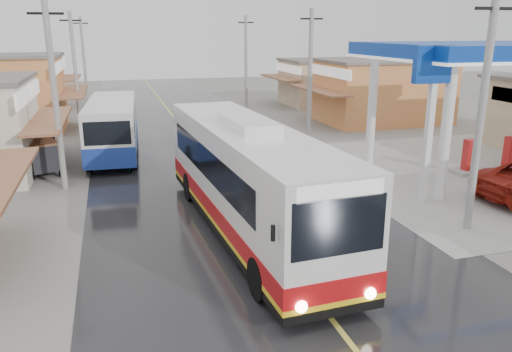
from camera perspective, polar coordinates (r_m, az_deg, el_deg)
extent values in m
plane|color=slate|center=(15.95, 2.64, -8.72)|extent=(120.00, 120.00, 0.00)
cube|color=black|center=(29.82, -6.64, 3.15)|extent=(12.00, 90.00, 0.02)
cube|color=#D8CC4C|center=(29.82, -6.64, 3.17)|extent=(0.15, 90.00, 0.01)
cube|color=gray|center=(27.31, 25.02, 0.48)|extent=(16.00, 16.00, 0.03)
cube|color=#0A3496|center=(26.48, 26.55, 12.72)|extent=(12.00, 8.00, 0.70)
cube|color=white|center=(26.49, 26.47, 12.08)|extent=(12.10, 8.10, 0.12)
cylinder|color=white|center=(26.29, 13.09, 7.15)|extent=(0.44, 0.44, 5.50)
cylinder|color=white|center=(21.34, 20.87, 4.45)|extent=(0.44, 0.44, 5.50)
cube|color=gray|center=(27.29, 25.04, 0.65)|extent=(4.00, 1.20, 0.20)
cube|color=#B21919|center=(26.32, 23.28, 2.25)|extent=(0.60, 0.45, 1.50)
cube|color=#B21919|center=(27.89, 27.11, 2.51)|extent=(0.60, 0.45, 1.50)
cube|color=white|center=(20.82, 19.16, 5.05)|extent=(0.25, 0.25, 6.00)
cube|color=#0A3496|center=(20.52, 19.82, 11.90)|extent=(1.80, 0.30, 1.40)
cube|color=silver|center=(16.76, -0.90, 0.36)|extent=(3.37, 12.69, 3.09)
cube|color=black|center=(17.29, -0.88, -4.90)|extent=(3.39, 12.71, 0.31)
cube|color=#AD0E11|center=(17.11, -0.89, -3.26)|extent=(3.41, 12.73, 0.58)
cube|color=yellow|center=(17.22, -0.88, -4.34)|extent=(3.42, 12.74, 0.15)
cube|color=black|center=(17.15, -1.47, 1.91)|extent=(3.25, 10.08, 1.05)
cube|color=black|center=(11.21, 9.41, -5.71)|extent=(2.32, 0.26, 1.36)
cube|color=black|center=(22.50, -6.03, 5.56)|extent=(2.32, 0.26, 1.15)
cube|color=white|center=(10.93, 9.61, -1.63)|extent=(2.12, 0.25, 0.37)
cube|color=silver|center=(16.38, -0.93, 6.09)|extent=(1.44, 3.21, 0.31)
cylinder|color=black|center=(13.12, 0.53, -11.64)|extent=(0.44, 1.17, 1.15)
cylinder|color=black|center=(14.00, 9.61, -9.99)|extent=(0.44, 1.17, 1.15)
cylinder|color=black|center=(20.60, -7.50, -1.20)|extent=(0.44, 1.17, 1.15)
cylinder|color=black|center=(21.17, -1.37, -0.58)|extent=(0.44, 1.17, 1.15)
sphere|color=#FFF2CC|center=(11.58, 5.17, -14.63)|extent=(0.31, 0.31, 0.29)
sphere|color=#FFF2CC|center=(12.34, 12.90, -12.91)|extent=(0.31, 0.31, 0.29)
cube|color=black|center=(10.85, 1.95, -6.54)|extent=(0.08, 0.08, 0.37)
cube|color=black|center=(12.16, 14.89, -4.54)|extent=(0.08, 0.08, 0.37)
cube|color=silver|center=(28.77, -16.07, 5.77)|extent=(2.97, 9.25, 2.53)
cube|color=#1C379A|center=(28.93, -15.93, 4.09)|extent=(3.01, 9.30, 1.01)
cube|color=black|center=(28.71, -16.12, 6.46)|extent=(2.92, 7.74, 0.91)
cube|color=black|center=(24.28, -16.63, 4.72)|extent=(2.14, 0.25, 1.12)
cylinder|color=black|center=(25.96, -18.60, 1.59)|extent=(0.36, 1.03, 1.01)
cylinder|color=black|center=(25.81, -13.76, 1.90)|extent=(0.36, 1.03, 1.01)
cylinder|color=black|center=(32.26, -17.56, 4.44)|extent=(0.36, 1.03, 1.01)
cylinder|color=black|center=(32.15, -13.66, 4.70)|extent=(0.36, 1.03, 1.01)
imported|color=black|center=(25.87, -14.32, 1.95)|extent=(0.86, 2.14, 1.10)
imported|color=#266822|center=(25.45, -14.42, 3.55)|extent=(0.70, 0.48, 1.84)
cube|color=#26262D|center=(26.16, -23.32, 2.12)|extent=(1.89, 2.29, 1.28)
cube|color=brown|center=(26.01, -23.48, 3.59)|extent=(1.95, 2.35, 0.10)
cylinder|color=black|center=(25.51, -24.26, 0.19)|extent=(0.37, 0.61, 0.59)
cylinder|color=black|center=(26.82, -24.94, 0.84)|extent=(0.37, 0.61, 0.59)
cylinder|color=black|center=(25.61, -21.40, 0.58)|extent=(0.32, 0.59, 0.59)
cube|color=#26262D|center=(31.30, -23.70, 4.34)|extent=(1.98, 2.42, 1.36)
cube|color=brown|center=(31.18, -23.85, 5.65)|extent=(2.05, 2.49, 0.10)
cylinder|color=black|center=(30.59, -24.57, 2.68)|extent=(0.39, 0.65, 0.63)
cylinder|color=black|center=(32.00, -25.12, 3.16)|extent=(0.39, 0.65, 0.63)
cylinder|color=black|center=(30.67, -22.03, 3.01)|extent=(0.33, 0.63, 0.63)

